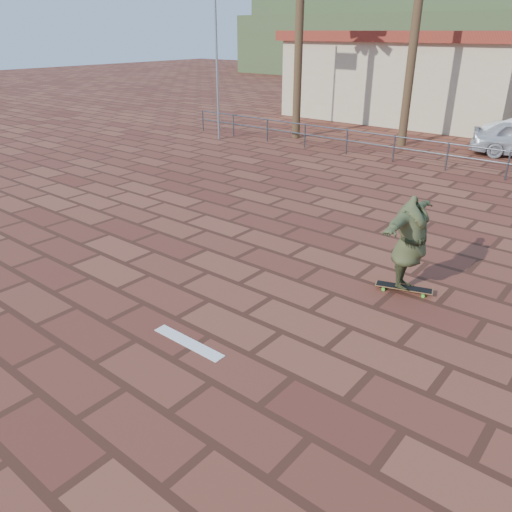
{
  "coord_description": "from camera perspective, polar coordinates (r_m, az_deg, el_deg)",
  "views": [
    {
      "loc": [
        5.75,
        -5.69,
        4.55
      ],
      "look_at": [
        0.54,
        0.71,
        0.8
      ],
      "focal_mm": 35.0,
      "sensor_mm": 36.0,
      "label": 1
    }
  ],
  "objects": [
    {
      "name": "ground",
      "position": [
        9.28,
        -5.38,
        -5.04
      ],
      "size": [
        120.0,
        120.0,
        0.0
      ],
      "primitive_type": "plane",
      "color": "brown",
      "rests_on": "ground"
    },
    {
      "name": "paint_stripe",
      "position": [
        8.14,
        -7.74,
        -9.77
      ],
      "size": [
        1.4,
        0.22,
        0.01
      ],
      "primitive_type": "cube",
      "color": "white",
      "rests_on": "ground"
    },
    {
      "name": "guardrail",
      "position": [
        19.0,
        21.09,
        11.1
      ],
      "size": [
        24.06,
        0.06,
        1.0
      ],
      "color": "#47494F",
      "rests_on": "ground"
    },
    {
      "name": "flagpole",
      "position": [
        22.86,
        -4.37,
        24.62
      ],
      "size": [
        1.3,
        0.1,
        8.0
      ],
      "color": "gray",
      "rests_on": "ground"
    },
    {
      "name": "building_west",
      "position": [
        30.16,
        17.07,
        19.15
      ],
      "size": [
        12.6,
        7.6,
        4.5
      ],
      "color": "beige",
      "rests_on": "ground"
    },
    {
      "name": "hill_back",
      "position": [
        67.64,
        16.26,
        23.13
      ],
      "size": [
        35.0,
        14.0,
        8.0
      ],
      "primitive_type": "cube",
      "color": "#384C28",
      "rests_on": "ground"
    },
    {
      "name": "longboard",
      "position": [
        9.89,
        16.53,
        -3.49
      ],
      "size": [
        1.07,
        0.55,
        0.1
      ],
      "rotation": [
        0.0,
        0.0,
        0.32
      ],
      "color": "olive",
      "rests_on": "ground"
    },
    {
      "name": "skateboarder",
      "position": [
        9.51,
        17.19,
        1.41
      ],
      "size": [
        0.77,
        2.25,
        1.8
      ],
      "primitive_type": "imported",
      "rotation": [
        0.0,
        0.0,
        1.65
      ],
      "color": "#414726",
      "rests_on": "longboard"
    }
  ]
}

